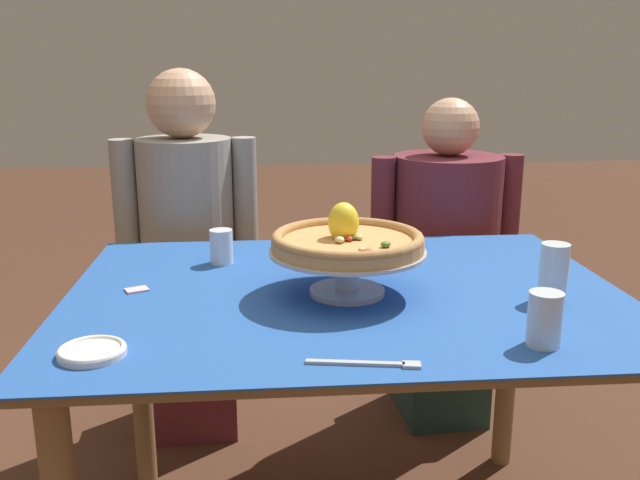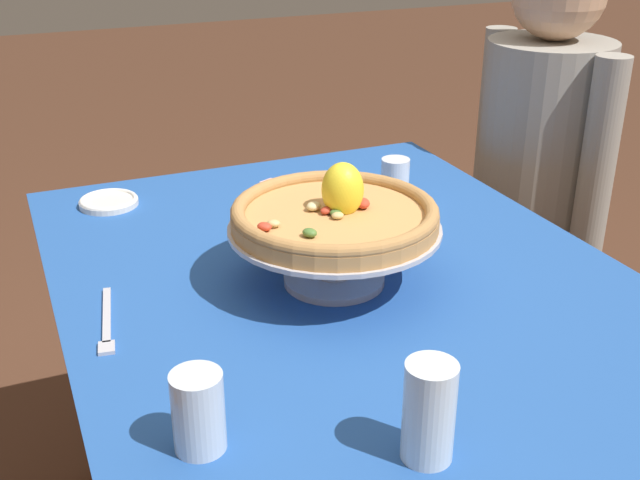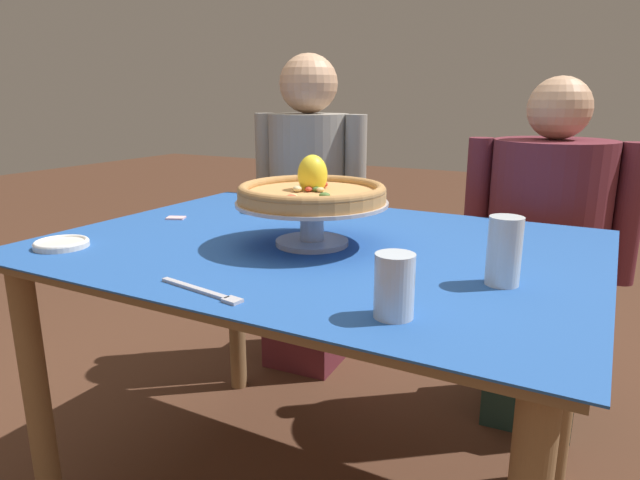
{
  "view_description": "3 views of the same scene",
  "coord_description": "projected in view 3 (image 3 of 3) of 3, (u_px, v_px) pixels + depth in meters",
  "views": [
    {
      "loc": [
        -0.19,
        -1.49,
        1.24
      ],
      "look_at": [
        -0.06,
        0.02,
        0.85
      ],
      "focal_mm": 38.38,
      "sensor_mm": 36.0,
      "label": 1
    },
    {
      "loc": [
        1.09,
        -0.51,
        1.36
      ],
      "look_at": [
        0.02,
        -0.06,
        0.82
      ],
      "focal_mm": 44.3,
      "sensor_mm": 36.0,
      "label": 2
    },
    {
      "loc": [
        0.61,
        -1.12,
        1.07
      ],
      "look_at": [
        0.04,
        -0.05,
        0.75
      ],
      "focal_mm": 30.86,
      "sensor_mm": 36.0,
      "label": 3
    }
  ],
  "objects": [
    {
      "name": "dinner_fork",
      "position": [
        204.0,
        292.0,
        0.98
      ],
      "size": [
        0.2,
        0.05,
        0.01
      ],
      "color": "#B7B7C1",
      "rests_on": "dining_table"
    },
    {
      "name": "side_plate",
      "position": [
        61.0,
        244.0,
        1.27
      ],
      "size": [
        0.12,
        0.12,
        0.02
      ],
      "color": "silver",
      "rests_on": "dining_table"
    },
    {
      "name": "diner_right",
      "position": [
        543.0,
        259.0,
        1.79
      ],
      "size": [
        0.53,
        0.39,
        1.13
      ],
      "color": "#1E3833",
      "rests_on": "ground"
    },
    {
      "name": "water_glass_back_left",
      "position": [
        270.0,
        199.0,
        1.66
      ],
      "size": [
        0.06,
        0.06,
        0.09
      ],
      "color": "white",
      "rests_on": "dining_table"
    },
    {
      "name": "dining_table",
      "position": [
        317.0,
        281.0,
        1.35
      ],
      "size": [
        1.28,
        0.96,
        0.73
      ],
      "color": "olive",
      "rests_on": "ground"
    },
    {
      "name": "pizza_stand",
      "position": [
        312.0,
        215.0,
        1.28
      ],
      "size": [
        0.35,
        0.35,
        0.1
      ],
      "color": "#B7B7C1",
      "rests_on": "dining_table"
    },
    {
      "name": "diner_left",
      "position": [
        309.0,
        223.0,
        2.18
      ],
      "size": [
        0.47,
        0.34,
        1.23
      ],
      "color": "maroon",
      "rests_on": "ground"
    },
    {
      "name": "water_glass_side_right",
      "position": [
        504.0,
        255.0,
        1.01
      ],
      "size": [
        0.06,
        0.06,
        0.13
      ],
      "color": "silver",
      "rests_on": "dining_table"
    },
    {
      "name": "water_glass_front_right",
      "position": [
        394.0,
        289.0,
        0.86
      ],
      "size": [
        0.06,
        0.06,
        0.1
      ],
      "color": "silver",
      "rests_on": "dining_table"
    },
    {
      "name": "sugar_packet",
      "position": [
        176.0,
        218.0,
        1.57
      ],
      "size": [
        0.06,
        0.05,
        0.0
      ],
      "primitive_type": "cube",
      "rotation": [
        0.0,
        0.0,
        0.42
      ],
      "color": "beige",
      "rests_on": "dining_table"
    },
    {
      "name": "pizza",
      "position": [
        312.0,
        191.0,
        1.27
      ],
      "size": [
        0.34,
        0.34,
        0.11
      ],
      "color": "tan",
      "rests_on": "pizza_stand"
    }
  ]
}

